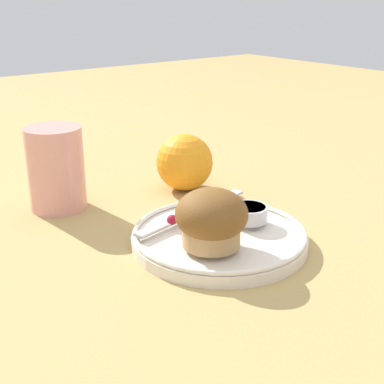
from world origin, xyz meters
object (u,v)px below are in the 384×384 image
(butter_knife, at_px, (193,211))
(juice_glass, at_px, (56,168))
(orange_fruit, at_px, (185,162))
(muffin, at_px, (211,219))

(butter_knife, height_order, juice_glass, juice_glass)
(butter_knife, xyz_separation_m, juice_glass, (-0.11, 0.17, 0.04))
(butter_knife, bearing_deg, orange_fruit, 46.46)
(muffin, distance_m, orange_fruit, 0.24)
(muffin, height_order, orange_fruit, same)
(muffin, xyz_separation_m, juice_glass, (-0.07, 0.26, 0.01))
(muffin, relative_size, butter_knife, 0.41)
(muffin, bearing_deg, orange_fruit, 60.04)
(butter_knife, relative_size, orange_fruit, 2.27)
(butter_knife, xyz_separation_m, orange_fruit, (0.08, 0.12, 0.02))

